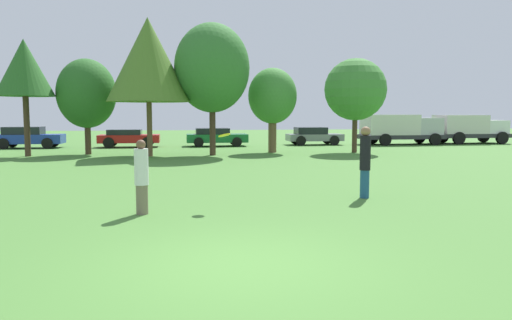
# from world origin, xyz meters

# --- Properties ---
(ground_plane) EXTENTS (120.00, 120.00, 0.00)m
(ground_plane) POSITION_xyz_m (0.00, 0.00, 0.00)
(ground_plane) COLOR #477A33
(person_thrower) EXTENTS (0.31, 0.31, 1.65)m
(person_thrower) POSITION_xyz_m (-1.64, 4.00, 0.84)
(person_thrower) COLOR #726651
(person_thrower) RESTS_ON ground
(person_catcher) EXTENTS (0.28, 0.28, 1.89)m
(person_catcher) POSITION_xyz_m (4.03, 5.22, 1.00)
(person_catcher) COLOR navy
(person_catcher) RESTS_ON ground
(frisbee) EXTENTS (0.30, 0.29, 0.14)m
(frisbee) POSITION_xyz_m (0.26, 4.65, 1.71)
(frisbee) COLOR yellow
(tree_0) EXTENTS (2.93, 2.93, 6.06)m
(tree_0) POSITION_xyz_m (-8.59, 20.10, 4.56)
(tree_0) COLOR #473323
(tree_0) RESTS_ON ground
(tree_1) EXTENTS (3.15, 3.15, 5.19)m
(tree_1) POSITION_xyz_m (-5.69, 20.90, 3.30)
(tree_1) COLOR #473323
(tree_1) RESTS_ON ground
(tree_2) EXTENTS (4.32, 4.32, 7.16)m
(tree_2) POSITION_xyz_m (-2.28, 19.17, 4.99)
(tree_2) COLOR brown
(tree_2) RESTS_ON ground
(tree_3) EXTENTS (3.98, 3.98, 7.00)m
(tree_3) POSITION_xyz_m (1.02, 19.28, 4.63)
(tree_3) COLOR #473323
(tree_3) RESTS_ON ground
(tree_4) EXTENTS (2.78, 2.78, 4.82)m
(tree_4) POSITION_xyz_m (4.55, 20.64, 3.20)
(tree_4) COLOR brown
(tree_4) RESTS_ON ground
(tree_5) EXTENTS (3.52, 3.52, 5.36)m
(tree_5) POSITION_xyz_m (9.19, 19.80, 3.59)
(tree_5) COLOR #473323
(tree_5) RESTS_ON ground
(parked_car_blue) EXTENTS (4.23, 1.86, 1.38)m
(parked_car_blue) POSITION_xyz_m (-10.44, 26.66, 0.72)
(parked_car_blue) COLOR #1E389E
(parked_car_blue) RESTS_ON ground
(parked_car_red) EXTENTS (3.97, 1.93, 1.18)m
(parked_car_red) POSITION_xyz_m (-4.09, 26.54, 0.65)
(parked_car_red) COLOR red
(parked_car_red) RESTS_ON ground
(parked_car_green) EXTENTS (4.14, 2.06, 1.24)m
(parked_car_green) POSITION_xyz_m (1.75, 26.60, 0.66)
(parked_car_green) COLOR #196633
(parked_car_green) RESTS_ON ground
(parked_car_grey) EXTENTS (3.91, 1.91, 1.26)m
(parked_car_grey) POSITION_xyz_m (8.77, 26.95, 0.67)
(parked_car_grey) COLOR slate
(parked_car_grey) RESTS_ON ground
(delivery_truck_silver) EXTENTS (5.98, 2.55, 2.16)m
(delivery_truck_silver) POSITION_xyz_m (15.07, 26.34, 1.22)
(delivery_truck_silver) COLOR #2D2D33
(delivery_truck_silver) RESTS_ON ground
(delivery_truck_white) EXTENTS (5.50, 2.52, 2.13)m
(delivery_truck_white) POSITION_xyz_m (20.71, 26.72, 1.19)
(delivery_truck_white) COLOR #2D2D33
(delivery_truck_white) RESTS_ON ground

